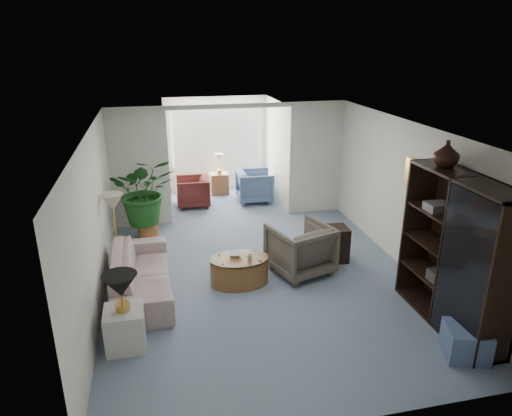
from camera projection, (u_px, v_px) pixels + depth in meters
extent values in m
plane|color=gray|center=(264.00, 284.00, 7.54)|extent=(6.00, 6.00, 0.00)
plane|color=gray|center=(224.00, 202.00, 11.29)|extent=(2.60, 2.60, 0.00)
cube|color=white|center=(139.00, 169.00, 9.46)|extent=(1.20, 0.12, 2.50)
cube|color=white|center=(316.00, 159.00, 10.25)|extent=(1.20, 0.12, 2.50)
cube|color=white|center=(230.00, 106.00, 9.44)|extent=(2.60, 0.12, 0.10)
cube|color=white|center=(216.00, 136.00, 11.80)|extent=(2.20, 0.02, 1.50)
cube|color=white|center=(217.00, 137.00, 11.77)|extent=(2.20, 0.02, 1.50)
cube|color=#B7A992|center=(416.00, 176.00, 7.37)|extent=(0.04, 0.50, 0.40)
imported|color=beige|center=(141.00, 274.00, 7.19)|extent=(0.89, 2.22, 0.65)
cube|color=silver|center=(125.00, 328.00, 5.93)|extent=(0.50, 0.50, 0.54)
cone|color=black|center=(120.00, 286.00, 5.71)|extent=(0.44, 0.44, 0.30)
cone|color=beige|center=(113.00, 202.00, 7.53)|extent=(0.36, 0.36, 0.28)
cylinder|color=olive|center=(239.00, 271.00, 7.49)|extent=(1.14, 1.14, 0.45)
imported|color=white|center=(235.00, 254.00, 7.49)|extent=(0.25, 0.25, 0.05)
imported|color=beige|center=(250.00, 257.00, 7.34)|extent=(0.11, 0.11, 0.09)
imported|color=#5E554A|center=(300.00, 249.00, 7.79)|extent=(1.16, 1.18, 0.86)
cube|color=black|center=(332.00, 244.00, 8.25)|extent=(0.54, 0.44, 0.63)
cube|color=black|center=(456.00, 254.00, 6.17)|extent=(0.51, 1.91, 2.13)
imported|color=black|center=(447.00, 154.00, 6.20)|extent=(0.34, 0.34, 0.36)
cube|color=slate|center=(466.00, 342.00, 5.78)|extent=(0.63, 0.63, 0.40)
cylinder|color=#A86330|center=(148.00, 231.00, 9.22)|extent=(0.40, 0.40, 0.32)
imported|color=#1D521C|center=(145.00, 191.00, 8.93)|extent=(1.22, 1.05, 1.35)
imported|color=slate|center=(255.00, 186.00, 11.24)|extent=(0.88, 0.85, 0.76)
imported|color=#5B1F1F|center=(193.00, 192.00, 10.94)|extent=(0.80, 0.78, 0.70)
cube|color=olive|center=(220.00, 184.00, 11.81)|extent=(0.46, 0.36, 0.54)
cube|color=#484643|center=(461.00, 258.00, 5.98)|extent=(0.30, 0.26, 0.16)
cube|color=#5A5855|center=(437.00, 208.00, 6.42)|extent=(0.30, 0.26, 0.16)
cube|color=#2A2724|center=(471.00, 301.00, 5.85)|extent=(0.30, 0.26, 0.16)
cube|color=#34312F|center=(441.00, 276.00, 6.46)|extent=(0.30, 0.26, 0.16)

